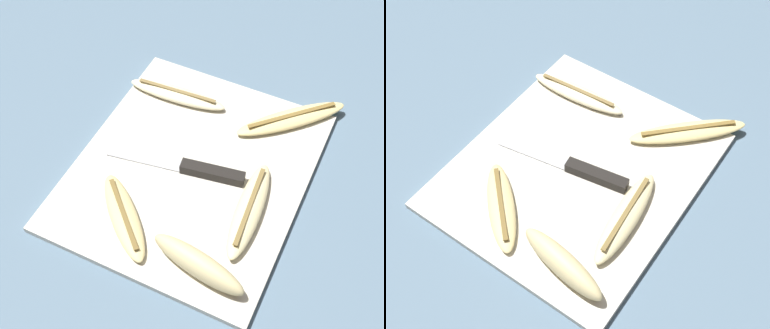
% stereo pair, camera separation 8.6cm
% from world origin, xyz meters
% --- Properties ---
extents(ground_plane, '(4.00, 4.00, 0.00)m').
position_xyz_m(ground_plane, '(0.00, 0.00, 0.00)').
color(ground_plane, slate).
extents(cutting_board, '(0.42, 0.36, 0.01)m').
position_xyz_m(cutting_board, '(0.00, 0.00, 0.01)').
color(cutting_board, beige).
rests_on(cutting_board, ground_plane).
extents(knife, '(0.06, 0.23, 0.02)m').
position_xyz_m(knife, '(-0.00, -0.02, 0.02)').
color(knife, black).
rests_on(knife, cutting_board).
extents(banana_soft_right, '(0.18, 0.06, 0.02)m').
position_xyz_m(banana_soft_right, '(-0.04, -0.12, 0.02)').
color(banana_soft_right, beige).
rests_on(banana_soft_right, cutting_board).
extents(banana_pale_long, '(0.05, 0.18, 0.02)m').
position_xyz_m(banana_pale_long, '(0.13, 0.09, 0.02)').
color(banana_pale_long, beige).
rests_on(banana_pale_long, cutting_board).
extents(banana_golden_short, '(0.17, 0.17, 0.02)m').
position_xyz_m(banana_golden_short, '(0.17, -0.11, 0.02)').
color(banana_golden_short, '#EDD689').
rests_on(banana_golden_short, cutting_board).
extents(banana_spotted_left, '(0.14, 0.15, 0.02)m').
position_xyz_m(banana_spotted_left, '(-0.13, 0.05, 0.02)').
color(banana_spotted_left, '#DBC684').
rests_on(banana_spotted_left, cutting_board).
extents(banana_mellow_near, '(0.06, 0.16, 0.04)m').
position_xyz_m(banana_mellow_near, '(-0.16, -0.09, 0.03)').
color(banana_mellow_near, beige).
rests_on(banana_mellow_near, cutting_board).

